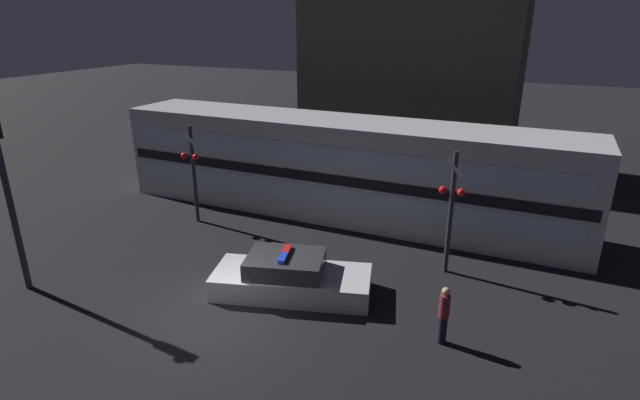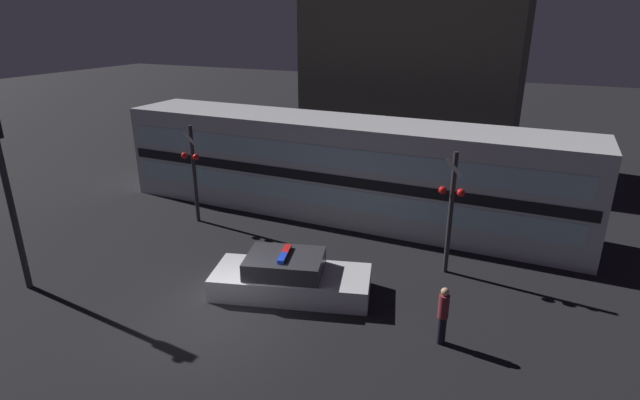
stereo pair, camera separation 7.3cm
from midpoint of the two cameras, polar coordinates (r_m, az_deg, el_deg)
ground_plane at (r=14.74m, az=-12.25°, el=-13.10°), size 120.00×120.00×0.00m
train at (r=20.88m, az=2.51°, el=3.67°), size 19.53×3.18×4.05m
police_car at (r=15.39m, az=-3.33°, el=-8.86°), size 5.10×3.15×1.37m
pedestrian at (r=13.43m, az=14.01°, el=-12.65°), size 0.27×0.27×1.62m
crossing_signal_near at (r=16.33m, az=14.84°, el=-0.87°), size 0.82×0.36×4.11m
crossing_signal_far at (r=20.57m, az=-14.19°, el=3.41°), size 0.82×0.36×4.01m
traffic_light_corner at (r=17.12m, az=-32.15°, el=1.57°), size 0.30×0.46×5.65m
building_left at (r=28.91m, az=10.71°, el=14.46°), size 11.37×5.83×10.44m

